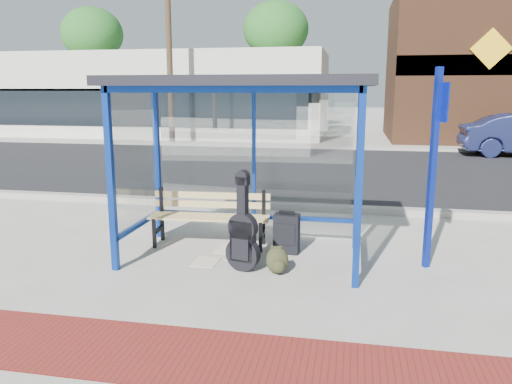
% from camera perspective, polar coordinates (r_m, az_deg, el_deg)
% --- Properties ---
extents(ground, '(120.00, 120.00, 0.00)m').
position_cam_1_polar(ground, '(6.87, -1.47, -7.54)').
color(ground, '#B2ADA0').
rests_on(ground, ground).
extents(brick_paver_strip, '(60.00, 1.00, 0.01)m').
position_cam_1_polar(brick_paver_strip, '(4.59, -8.87, -17.92)').
color(brick_paver_strip, maroon).
rests_on(brick_paver_strip, ground).
extents(curb_near, '(60.00, 0.25, 0.12)m').
position_cam_1_polar(curb_near, '(9.60, 2.27, -1.61)').
color(curb_near, gray).
rests_on(curb_near, ground).
extents(street_asphalt, '(60.00, 10.00, 0.00)m').
position_cam_1_polar(street_asphalt, '(14.58, 5.35, 2.69)').
color(street_asphalt, black).
rests_on(street_asphalt, ground).
extents(curb_far, '(60.00, 0.25, 0.12)m').
position_cam_1_polar(curb_far, '(19.61, 6.87, 5.12)').
color(curb_far, gray).
rests_on(curb_far, ground).
extents(far_sidewalk, '(60.00, 4.00, 0.01)m').
position_cam_1_polar(far_sidewalk, '(21.50, 7.25, 5.53)').
color(far_sidewalk, '#B2ADA0').
rests_on(far_sidewalk, ground).
extents(bus_shelter, '(3.30, 1.80, 2.42)m').
position_cam_1_polar(bus_shelter, '(6.57, -1.43, 10.00)').
color(bus_shelter, navy).
rests_on(bus_shelter, ground).
extents(storefront_white, '(18.00, 6.04, 4.00)m').
position_cam_1_polar(storefront_white, '(26.46, -12.36, 10.81)').
color(storefront_white, silver).
rests_on(storefront_white, ground).
extents(storefront_brown, '(10.00, 7.08, 6.40)m').
position_cam_1_polar(storefront_brown, '(25.71, 26.56, 12.54)').
color(storefront_brown, '#59331E').
rests_on(storefront_brown, ground).
extents(tree_left, '(3.60, 3.60, 7.03)m').
position_cam_1_polar(tree_left, '(32.42, -18.21, 16.73)').
color(tree_left, '#4C3826').
rests_on(tree_left, ground).
extents(tree_mid, '(3.60, 3.60, 7.03)m').
position_cam_1_polar(tree_mid, '(28.86, 2.29, 17.98)').
color(tree_mid, '#4C3826').
rests_on(tree_mid, ground).
extents(utility_pole_west, '(1.60, 0.24, 8.00)m').
position_cam_1_polar(utility_pole_west, '(21.17, -9.92, 16.48)').
color(utility_pole_west, '#4C3826').
rests_on(utility_pole_west, ground).
extents(bench, '(1.77, 0.53, 0.82)m').
position_cam_1_polar(bench, '(7.34, -5.26, -2.53)').
color(bench, black).
rests_on(bench, ground).
extents(guitar_bag, '(0.46, 0.24, 1.21)m').
position_cam_1_polar(guitar_bag, '(6.29, -1.51, -5.13)').
color(guitar_bag, black).
rests_on(guitar_bag, ground).
extents(suitcase, '(0.36, 0.25, 0.61)m').
position_cam_1_polar(suitcase, '(7.01, 3.52, -4.76)').
color(suitcase, black).
rests_on(suitcase, ground).
extents(backpack, '(0.34, 0.32, 0.34)m').
position_cam_1_polar(backpack, '(6.27, 2.46, -7.89)').
color(backpack, '#282816').
rests_on(backpack, ground).
extents(sign_post, '(0.17, 0.30, 2.53)m').
position_cam_1_polar(sign_post, '(6.59, 19.66, 3.67)').
color(sign_post, '#0D2094').
rests_on(sign_post, ground).
extents(newspaper_a, '(0.39, 0.46, 0.01)m').
position_cam_1_polar(newspaper_a, '(7.20, -3.14, -6.62)').
color(newspaper_a, white).
rests_on(newspaper_a, ground).
extents(newspaper_b, '(0.46, 0.49, 0.01)m').
position_cam_1_polar(newspaper_b, '(6.82, -1.66, -7.68)').
color(newspaper_b, white).
rests_on(newspaper_b, ground).
extents(newspaper_c, '(0.34, 0.42, 0.01)m').
position_cam_1_polar(newspaper_c, '(6.74, -5.78, -7.97)').
color(newspaper_c, white).
rests_on(newspaper_c, ground).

